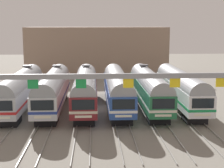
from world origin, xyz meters
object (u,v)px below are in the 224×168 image
at_px(commuter_train_white, 181,87).
at_px(catenary_gantry, 105,87).
at_px(commuter_train_silver, 53,88).
at_px(commuter_train_blue, 117,88).
at_px(commuter_train_stainless, 20,89).
at_px(commuter_train_maroon, 85,88).
at_px(commuter_train_green, 149,88).

bearing_deg(commuter_train_white, catenary_gantry, -126.88).
distance_m(commuter_train_silver, commuter_train_white, 16.20).
height_order(commuter_train_blue, catenary_gantry, catenary_gantry).
bearing_deg(catenary_gantry, commuter_train_stainless, 126.87).
bearing_deg(commuter_train_maroon, commuter_train_white, -0.02).
bearing_deg(commuter_train_silver, commuter_train_maroon, 0.00).
distance_m(commuter_train_blue, commuter_train_green, 4.05).
bearing_deg(catenary_gantry, commuter_train_silver, 114.23).
distance_m(commuter_train_silver, commuter_train_green, 12.15).
relative_size(commuter_train_stainless, commuter_train_maroon, 1.00).
xyz_separation_m(commuter_train_green, commuter_train_white, (4.05, -0.00, -0.00)).
xyz_separation_m(commuter_train_silver, commuter_train_green, (12.15, 0.00, 0.00)).
xyz_separation_m(commuter_train_silver, commuter_train_maroon, (4.05, 0.00, 0.00)).
xyz_separation_m(commuter_train_stainless, commuter_train_green, (16.20, 0.00, 0.00)).
distance_m(commuter_train_maroon, commuter_train_blue, 4.05).
relative_size(commuter_train_stainless, commuter_train_silver, 1.00).
xyz_separation_m(commuter_train_maroon, commuter_train_green, (8.10, 0.00, 0.00)).
relative_size(commuter_train_maroon, commuter_train_green, 1.00).
bearing_deg(commuter_train_stainless, commuter_train_green, 0.00).
height_order(commuter_train_silver, commuter_train_maroon, same).
height_order(commuter_train_silver, commuter_train_green, same).
xyz_separation_m(commuter_train_maroon, commuter_train_white, (12.15, -0.00, -0.00)).
relative_size(commuter_train_silver, commuter_train_white, 1.00).
xyz_separation_m(commuter_train_silver, commuter_train_white, (16.20, -0.00, -0.00)).
relative_size(commuter_train_silver, commuter_train_maroon, 1.00).
bearing_deg(commuter_train_white, commuter_train_blue, 180.00).
xyz_separation_m(commuter_train_stainless, commuter_train_silver, (4.05, 0.00, 0.00)).
relative_size(commuter_train_maroon, commuter_train_white, 1.00).
xyz_separation_m(commuter_train_stainless, commuter_train_blue, (12.15, -0.00, -0.00)).
relative_size(commuter_train_blue, catenary_gantry, 0.71).
distance_m(commuter_train_silver, commuter_train_maroon, 4.05).
height_order(commuter_train_maroon, catenary_gantry, catenary_gantry).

